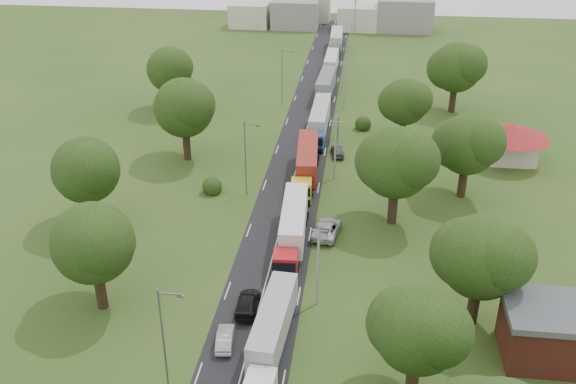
# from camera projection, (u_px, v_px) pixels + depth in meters

# --- Properties ---
(ground) EXTENTS (260.00, 260.00, 0.00)m
(ground) POSITION_uv_depth(u_px,v_px,m) (272.00, 261.00, 69.17)
(ground) COLOR #2B4517
(ground) RESTS_ON ground
(road) EXTENTS (8.00, 200.00, 0.04)m
(road) POSITION_uv_depth(u_px,v_px,m) (293.00, 180.00, 86.83)
(road) COLOR black
(road) RESTS_ON ground
(info_sign) EXTENTS (0.12, 3.10, 4.10)m
(info_sign) POSITION_uv_depth(u_px,v_px,m) (338.00, 122.00, 98.14)
(info_sign) COLOR slate
(info_sign) RESTS_ON ground
(pole_1) EXTENTS (1.60, 0.24, 9.00)m
(pole_1) POSITION_uv_depth(u_px,v_px,m) (318.00, 263.00, 60.25)
(pole_1) COLOR gray
(pole_1) RESTS_ON ground
(pole_2) EXTENTS (1.60, 0.24, 9.00)m
(pole_2) POSITION_uv_depth(u_px,v_px,m) (335.00, 147.00, 84.98)
(pole_2) COLOR gray
(pole_2) RESTS_ON ground
(pole_3) EXTENTS (1.60, 0.24, 9.00)m
(pole_3) POSITION_uv_depth(u_px,v_px,m) (345.00, 83.00, 109.70)
(pole_3) COLOR gray
(pole_3) RESTS_ON ground
(pole_4) EXTENTS (1.60, 0.24, 9.00)m
(pole_4) POSITION_uv_depth(u_px,v_px,m) (351.00, 43.00, 134.43)
(pole_4) COLOR gray
(pole_4) RESTS_ON ground
(pole_5) EXTENTS (1.60, 0.24, 9.00)m
(pole_5) POSITION_uv_depth(u_px,v_px,m) (355.00, 15.00, 159.16)
(pole_5) COLOR gray
(pole_5) RESTS_ON ground
(lamp_0) EXTENTS (2.03, 0.22, 10.00)m
(lamp_0) POSITION_uv_depth(u_px,v_px,m) (165.00, 337.00, 49.56)
(lamp_0) COLOR slate
(lamp_0) RESTS_ON ground
(lamp_1) EXTENTS (2.03, 0.22, 10.00)m
(lamp_1) POSITION_uv_depth(u_px,v_px,m) (246.00, 155.00, 80.47)
(lamp_1) COLOR slate
(lamp_1) RESTS_ON ground
(lamp_2) EXTENTS (2.03, 0.22, 10.00)m
(lamp_2) POSITION_uv_depth(u_px,v_px,m) (283.00, 74.00, 111.38)
(lamp_2) COLOR slate
(lamp_2) RESTS_ON ground
(tree_2) EXTENTS (8.00, 8.00, 10.10)m
(tree_2) POSITION_uv_depth(u_px,v_px,m) (418.00, 328.00, 48.85)
(tree_2) COLOR #382616
(tree_2) RESTS_ON ground
(tree_3) EXTENTS (8.80, 8.80, 11.07)m
(tree_3) POSITION_uv_depth(u_px,v_px,m) (481.00, 256.00, 56.75)
(tree_3) COLOR #382616
(tree_3) RESTS_ON ground
(tree_4) EXTENTS (9.60, 9.60, 12.05)m
(tree_4) POSITION_uv_depth(u_px,v_px,m) (396.00, 162.00, 73.14)
(tree_4) COLOR #382616
(tree_4) RESTS_ON ground
(tree_5) EXTENTS (8.80, 8.80, 11.07)m
(tree_5) POSITION_uv_depth(u_px,v_px,m) (467.00, 144.00, 79.50)
(tree_5) COLOR #382616
(tree_5) RESTS_ON ground
(tree_6) EXTENTS (8.00, 8.00, 10.10)m
(tree_6) POSITION_uv_depth(u_px,v_px,m) (405.00, 101.00, 95.55)
(tree_6) COLOR #382616
(tree_6) RESTS_ON ground
(tree_7) EXTENTS (9.60, 9.60, 12.05)m
(tree_7) POSITION_uv_depth(u_px,v_px,m) (456.00, 67.00, 107.26)
(tree_7) COLOR #382616
(tree_7) RESTS_ON ground
(tree_10) EXTENTS (8.80, 8.80, 11.07)m
(tree_10) POSITION_uv_depth(u_px,v_px,m) (94.00, 242.00, 58.83)
(tree_10) COLOR #382616
(tree_10) RESTS_ON ground
(tree_11) EXTENTS (8.80, 8.80, 11.07)m
(tree_11) POSITION_uv_depth(u_px,v_px,m) (86.00, 169.00, 72.84)
(tree_11) COLOR #382616
(tree_11) RESTS_ON ground
(tree_12) EXTENTS (9.60, 9.60, 12.05)m
(tree_12) POSITION_uv_depth(u_px,v_px,m) (184.00, 107.00, 89.57)
(tree_12) COLOR #382616
(tree_12) RESTS_ON ground
(tree_13) EXTENTS (8.80, 8.80, 11.07)m
(tree_13) POSITION_uv_depth(u_px,v_px,m) (170.00, 69.00, 108.39)
(tree_13) COLOR #382616
(tree_13) RESTS_ON ground
(house_brick) EXTENTS (8.60, 6.60, 5.20)m
(house_brick) POSITION_uv_depth(u_px,v_px,m) (553.00, 332.00, 54.51)
(house_brick) COLOR maroon
(house_brick) RESTS_ON ground
(house_cream) EXTENTS (10.08, 10.08, 5.80)m
(house_cream) POSITION_uv_depth(u_px,v_px,m) (512.00, 138.00, 90.71)
(house_cream) COLOR beige
(house_cream) RESTS_ON ground
(distant_town) EXTENTS (52.00, 8.00, 8.00)m
(distant_town) POSITION_uv_depth(u_px,v_px,m) (337.00, 15.00, 164.65)
(distant_town) COLOR gray
(distant_town) RESTS_ON ground
(church) EXTENTS (5.00, 5.00, 12.30)m
(church) POSITION_uv_depth(u_px,v_px,m) (321.00, 1.00, 171.36)
(church) COLOR beige
(church) RESTS_ON ground
(truck_0) EXTENTS (3.09, 14.01, 3.87)m
(truck_0) POSITION_uv_depth(u_px,v_px,m) (272.00, 332.00, 55.43)
(truck_0) COLOR white
(truck_0) RESTS_ON ground
(truck_1) EXTENTS (3.24, 15.20, 4.20)m
(truck_1) POSITION_uv_depth(u_px,v_px,m) (293.00, 227.00, 71.15)
(truck_1) COLOR red
(truck_1) RESTS_ON ground
(truck_2) EXTENTS (3.49, 15.59, 4.31)m
(truck_2) POSITION_uv_depth(u_px,v_px,m) (307.00, 164.00, 86.04)
(truck_2) COLOR gold
(truck_2) RESTS_ON ground
(truck_3) EXTENTS (2.59, 14.58, 4.04)m
(truck_3) POSITION_uv_depth(u_px,v_px,m) (319.00, 122.00, 100.20)
(truck_3) COLOR #184191
(truck_3) RESTS_ON ground
(truck_4) EXTENTS (3.05, 15.10, 4.18)m
(truck_4) POSITION_uv_depth(u_px,v_px,m) (326.00, 87.00, 115.86)
(truck_4) COLOR silver
(truck_4) RESTS_ON ground
(truck_5) EXTENTS (2.42, 13.87, 3.85)m
(truck_5) POSITION_uv_depth(u_px,v_px,m) (331.00, 65.00, 129.42)
(truck_5) COLOR maroon
(truck_5) RESTS_ON ground
(truck_6) EXTENTS (2.90, 15.01, 4.15)m
(truck_6) POSITION_uv_depth(u_px,v_px,m) (336.00, 41.00, 145.92)
(truck_6) COLOR #256435
(truck_6) RESTS_ON ground
(car_lane_mid) EXTENTS (1.89, 4.17, 1.33)m
(car_lane_mid) POSITION_uv_depth(u_px,v_px,m) (225.00, 338.00, 56.82)
(car_lane_mid) COLOR #A7AAB0
(car_lane_mid) RESTS_ON ground
(car_lane_rear) EXTENTS (2.17, 5.11, 1.47)m
(car_lane_rear) POSITION_uv_depth(u_px,v_px,m) (248.00, 303.00, 61.23)
(car_lane_rear) COLOR black
(car_lane_rear) RESTS_ON ground
(car_verge_near) EXTENTS (3.53, 6.22, 1.64)m
(car_verge_near) POSITION_uv_depth(u_px,v_px,m) (327.00, 229.00, 73.64)
(car_verge_near) COLOR #AFAFAF
(car_verge_near) RESTS_ON ground
(car_verge_far) EXTENTS (2.42, 4.45, 1.44)m
(car_verge_far) POSITION_uv_depth(u_px,v_px,m) (338.00, 151.00, 93.82)
(car_verge_far) COLOR #515258
(car_verge_far) RESTS_ON ground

